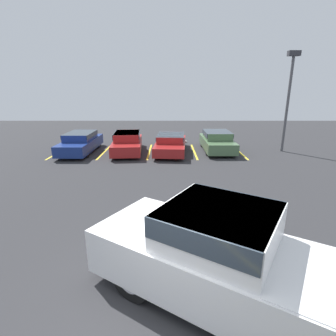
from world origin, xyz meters
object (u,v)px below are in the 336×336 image
Objects in this scene: pickup_truck at (232,261)px; light_post at (290,90)px; wheel_stop_curb at (177,142)px; parked_sedan_a at (82,142)px; parked_sedan_d at (218,141)px; parked_sedan_b at (128,142)px; parked_sedan_c at (172,143)px.

light_post is at bearing 95.77° from pickup_truck.
wheel_stop_curb is (-0.56, 15.50, -0.87)m from pickup_truck.
parked_sedan_a is 1.08× the size of parked_sedan_d.
parked_sedan_d is 2.64× the size of wheel_stop_curb.
parked_sedan_c is (2.78, 0.01, -0.05)m from parked_sedan_b.
parked_sedan_a is 0.76× the size of light_post.
parked_sedan_a is 2.99m from parked_sedan_b.
light_post reaches higher than parked_sedan_b.
pickup_truck is at bearing -116.36° from light_post.
parked_sedan_c is 2.99× the size of wheel_stop_curb.
parked_sedan_c reaches higher than wheel_stop_curb.
pickup_truck is 13.02m from parked_sedan_d.
parked_sedan_b reaches higher than parked_sedan_d.
light_post is (4.24, -0.15, 3.17)m from parked_sedan_d.
parked_sedan_a is 2.85× the size of wheel_stop_curb.
light_post is 8.31m from wheel_stop_curb.
parked_sedan_d is (3.03, 0.41, 0.05)m from parked_sedan_c.
parked_sedan_b is at bearing -85.52° from parked_sedan_c.
parked_sedan_d reaches higher than parked_sedan_a.
pickup_truck is 12.99m from parked_sedan_b.
parked_sedan_b is at bearing 90.57° from parked_sedan_a.
wheel_stop_curb is (-6.86, 2.80, -3.77)m from light_post.
pickup_truck is 3.50× the size of wheel_stop_curb.
wheel_stop_curb is at bearing 176.52° from parked_sedan_c.
parked_sedan_d is at bearing 113.05° from pickup_truck.
parked_sedan_a is at bearing -87.65° from parked_sedan_d.
parked_sedan_b is at bearing -86.22° from parked_sedan_d.
parked_sedan_d is at bearing 177.96° from light_post.
parked_sedan_c is 3.06m from parked_sedan_d.
parked_sedan_b is at bearing -178.43° from light_post.
parked_sedan_b is 1.06× the size of parked_sedan_d.
parked_sedan_c is at bearing -97.70° from wheel_stop_curb.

